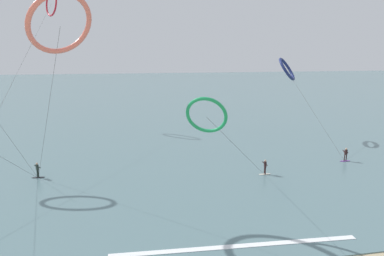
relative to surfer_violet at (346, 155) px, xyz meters
The scene contains 9 objects.
sea_water 84.14m from the surfer_violet, 103.77° to the left, with size 400.00×200.00×0.08m, color slate.
surfer_violet is the anchor object (origin of this frame).
surfer_ivory 11.97m from the surfer_violet, 167.23° to the right, with size 1.40×0.60×1.70m.
surfer_charcoal 36.27m from the surfer_violet, behind, with size 1.40×0.73×1.70m.
kite_coral 35.34m from the surfer_violet, 167.82° to the right, with size 8.03×10.42×18.08m.
kite_crimson 54.50m from the surfer_violet, 141.57° to the left, with size 3.26×50.83×24.23m.
kite_navy 17.15m from the surfer_violet, 97.57° to the left, with size 4.60×16.37×12.59m.
kite_emerald 25.08m from the surfer_violet, 149.54° to the right, with size 10.65×10.84×10.31m.
wave_crest_mid 24.90m from the surfer_violet, 140.15° to the right, with size 17.73×0.50×0.12m, color white.
Camera 1 is at (-6.02, -11.09, 13.46)m, focal length 31.91 mm.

